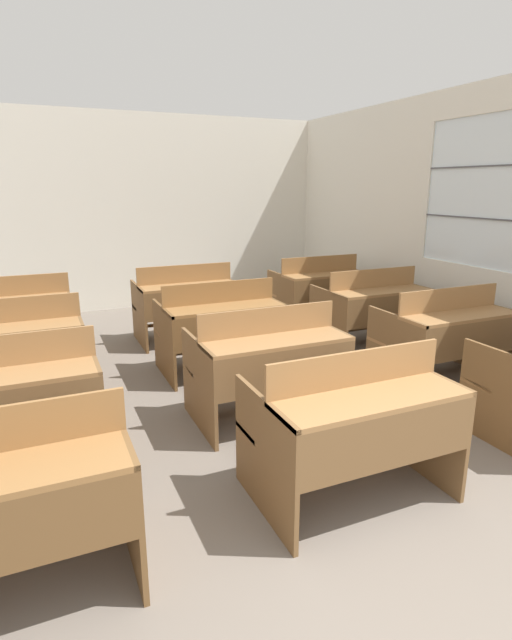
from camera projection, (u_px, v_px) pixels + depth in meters
name	position (u px, v px, depth m)	size (l,w,h in m)	color
wall_back	(139.00, 213.00, 7.57)	(5.88, 0.06, 2.90)	white
wall_right_with_window	(452.00, 225.00, 5.71)	(0.06, 6.84, 2.90)	white
bench_front_center	(353.00, 423.00, 2.98)	(1.16, 0.80, 0.94)	brown
bench_second_left	(7.00, 401.00, 3.28)	(1.16, 0.80, 0.94)	brown
bench_second_center	(268.00, 362.00, 4.00)	(1.16, 0.80, 0.94)	brown
bench_second_right	(445.00, 335.00, 4.75)	(1.16, 0.80, 0.94)	brown
bench_third_left	(13.00, 349.00, 4.33)	(1.16, 0.80, 0.94)	brown
bench_third_center	(220.00, 326.00, 5.05)	(1.16, 0.80, 0.94)	brown
bench_third_right	(372.00, 308.00, 5.79)	(1.16, 0.80, 0.94)	brown
bench_back_left	(14.00, 318.00, 5.36)	(1.16, 0.80, 0.94)	brown
bench_back_center	(186.00, 302.00, 6.09)	(1.16, 0.80, 0.94)	brown
bench_back_right	(319.00, 289.00, 6.83)	(1.16, 0.80, 0.94)	brown
wastepaper_bin	(332.00, 298.00, 7.81)	(0.24, 0.24, 0.30)	#33477A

